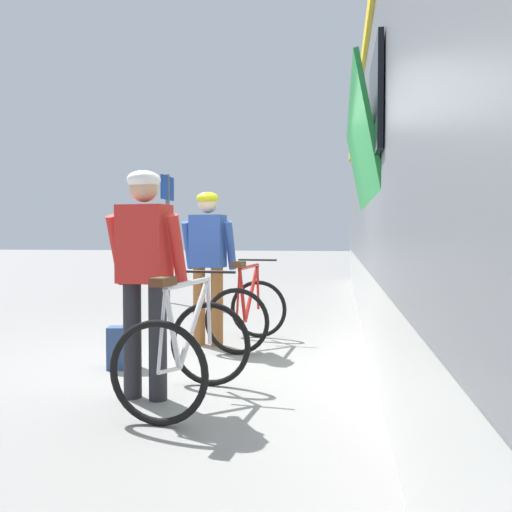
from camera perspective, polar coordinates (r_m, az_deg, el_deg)
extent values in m
plane|color=gray|center=(5.55, -4.78, -11.07)|extent=(80.00, 80.00, 0.00)
cube|color=#238C3D|center=(6.05, 11.19, 7.14)|extent=(0.37, 3.74, 1.68)
cube|color=yellow|center=(6.03, 11.50, 23.00)|extent=(0.04, 20.46, 0.20)
cube|color=black|center=(4.49, 12.12, 14.73)|extent=(0.04, 1.10, 0.80)
cylinder|color=#232328|center=(4.48, -12.54, -8.42)|extent=(0.14, 0.14, 0.90)
cylinder|color=#232328|center=(4.38, -10.02, -8.65)|extent=(0.14, 0.14, 0.90)
cube|color=red|center=(4.35, -11.37, 1.21)|extent=(0.41, 0.30, 0.60)
cylinder|color=red|center=(4.52, -14.00, 0.59)|extent=(0.13, 0.27, 0.56)
cylinder|color=red|center=(4.27, -8.05, 0.54)|extent=(0.13, 0.27, 0.56)
sphere|color=tan|center=(4.37, -11.41, 6.86)|extent=(0.22, 0.22, 0.22)
ellipsoid|color=white|center=(4.37, -11.41, 7.65)|extent=(0.29, 0.31, 0.14)
cylinder|color=#935B2D|center=(6.50, -5.84, -5.10)|extent=(0.14, 0.14, 0.90)
cylinder|color=#935B2D|center=(6.42, -4.01, -5.19)|extent=(0.14, 0.14, 0.90)
cube|color=#2D4C9E|center=(6.40, -4.96, 1.53)|extent=(0.41, 0.29, 0.60)
cylinder|color=#2D4C9E|center=(6.54, -6.95, 1.09)|extent=(0.12, 0.27, 0.56)
cylinder|color=#2D4C9E|center=(6.35, -2.64, 1.08)|extent=(0.12, 0.27, 0.56)
sphere|color=beige|center=(6.41, -4.97, 5.37)|extent=(0.22, 0.22, 0.22)
ellipsoid|color=yellow|center=(6.42, -4.97, 5.91)|extent=(0.29, 0.31, 0.14)
torus|color=black|center=(4.75, -4.74, -8.95)|extent=(0.71, 0.13, 0.71)
torus|color=black|center=(3.82, -9.98, -11.70)|extent=(0.71, 0.13, 0.71)
cylinder|color=silver|center=(4.38, -6.33, -6.60)|extent=(0.12, 0.64, 0.63)
cylinder|color=silver|center=(4.23, -6.92, -2.79)|extent=(0.13, 0.85, 0.04)
cylinder|color=silver|center=(3.99, -8.55, -7.47)|extent=(0.07, 0.28, 0.62)
cylinder|color=silver|center=(3.99, -8.88, -11.50)|extent=(0.07, 0.36, 0.08)
cylinder|color=silver|center=(3.82, -9.62, -7.49)|extent=(0.04, 0.15, 0.56)
cylinder|color=silver|center=(4.68, -4.85, -5.70)|extent=(0.04, 0.08, 0.55)
cylinder|color=black|center=(4.62, -4.97, -1.62)|extent=(0.48, 0.08, 0.02)
cube|color=#4C2D19|center=(3.81, -9.47, -2.59)|extent=(0.13, 0.25, 0.06)
torus|color=black|center=(6.91, 0.24, -5.45)|extent=(0.71, 0.11, 0.71)
torus|color=black|center=(5.93, -1.99, -6.71)|extent=(0.71, 0.11, 0.71)
cylinder|color=red|center=(6.54, -0.46, -3.69)|extent=(0.10, 0.65, 0.63)
cylinder|color=red|center=(6.40, -0.71, -1.11)|extent=(0.11, 0.85, 0.04)
cylinder|color=red|center=(6.13, -1.41, -4.08)|extent=(0.06, 0.28, 0.62)
cylinder|color=red|center=(6.11, -1.55, -6.71)|extent=(0.06, 0.36, 0.08)
cylinder|color=red|center=(5.96, -1.84, -4.01)|extent=(0.04, 0.14, 0.56)
cylinder|color=red|center=(6.86, 0.20, -3.20)|extent=(0.04, 0.08, 0.55)
cylinder|color=black|center=(6.81, 0.15, -0.41)|extent=(0.48, 0.06, 0.02)
cube|color=#4C2D19|center=(5.96, -1.77, -0.87)|extent=(0.12, 0.25, 0.06)
cube|color=navy|center=(5.50, -13.45, -9.11)|extent=(0.31, 0.23, 0.40)
cylinder|color=#595B60|center=(10.55, -9.03, 1.74)|extent=(0.08, 0.08, 2.40)
cube|color=#193F99|center=(10.59, -9.06, 6.89)|extent=(0.04, 0.70, 0.44)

